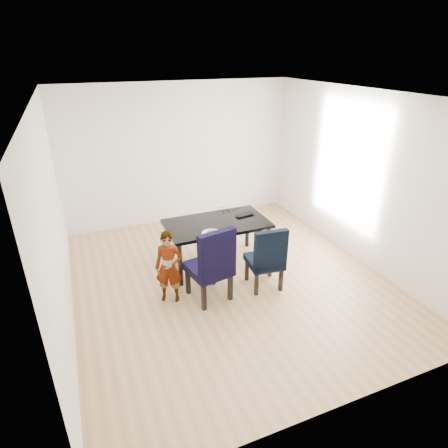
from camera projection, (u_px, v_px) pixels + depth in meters
name	position (u px, v px, depth m)	size (l,w,h in m)	color
floor	(229.00, 279.00, 5.75)	(4.50, 5.00, 0.01)	tan
ceiling	(230.00, 94.00, 4.60)	(4.50, 5.00, 0.01)	white
wall_back	(179.00, 154.00, 7.28)	(4.50, 0.01, 2.70)	white
wall_front	(349.00, 298.00, 3.08)	(4.50, 0.01, 2.70)	white
wall_left	(54.00, 223.00, 4.40)	(0.01, 5.00, 2.70)	white
wall_right	(360.00, 178.00, 5.95)	(0.01, 5.00, 2.70)	silver
dining_table	(217.00, 243.00, 6.01)	(1.60, 0.90, 0.75)	black
chair_left	(208.00, 262.00, 5.12)	(0.54, 0.56, 1.12)	black
chair_right	(264.00, 256.00, 5.40)	(0.48, 0.50, 0.99)	black
child	(169.00, 267.00, 5.07)	(0.38, 0.25, 1.05)	orange
plate	(212.00, 233.00, 5.48)	(0.29, 0.29, 0.02)	white
sandwich	(211.00, 231.00, 5.47)	(0.15, 0.07, 0.06)	#B46840
laptop	(243.00, 214.00, 6.13)	(0.32, 0.21, 0.03)	black
cable_tangle	(226.00, 212.00, 6.23)	(0.14, 0.14, 0.01)	black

